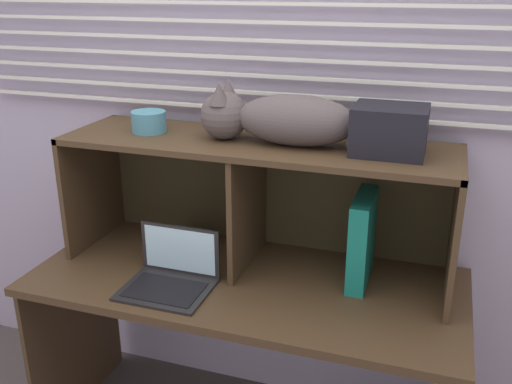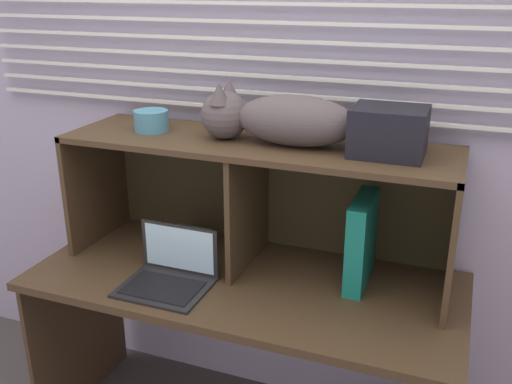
# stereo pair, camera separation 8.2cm
# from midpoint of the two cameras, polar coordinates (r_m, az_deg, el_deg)

# --- Properties ---
(back_panel_with_blinds) EXTENTS (4.40, 0.08, 2.50)m
(back_panel_with_blinds) POSITION_cam_midpoint_polar(r_m,az_deg,el_deg) (2.23, 3.40, 7.52)
(back_panel_with_blinds) COLOR #AFA8BF
(back_panel_with_blinds) RESTS_ON ground
(desk) EXTENTS (1.55, 0.67, 0.74)m
(desk) POSITION_cam_midpoint_polar(r_m,az_deg,el_deg) (2.16, -0.08, -11.81)
(desk) COLOR #42301D
(desk) RESTS_ON ground
(hutch_shelf_unit) EXTENTS (1.40, 0.41, 0.48)m
(hutch_shelf_unit) POSITION_cam_midpoint_polar(r_m,az_deg,el_deg) (2.09, 1.39, 1.53)
(hutch_shelf_unit) COLOR #42301D
(hutch_shelf_unit) RESTS_ON desk
(cat) EXTENTS (0.73, 0.18, 0.21)m
(cat) POSITION_cam_midpoint_polar(r_m,az_deg,el_deg) (1.96, 3.45, 7.26)
(cat) COLOR #514947
(cat) RESTS_ON hutch_shelf_unit
(laptop) EXTENTS (0.30, 0.25, 0.19)m
(laptop) POSITION_cam_midpoint_polar(r_m,az_deg,el_deg) (2.05, -7.48, -8.15)
(laptop) COLOR black
(laptop) RESTS_ON desk
(binder_upright) EXTENTS (0.06, 0.26, 0.32)m
(binder_upright) POSITION_cam_midpoint_polar(r_m,az_deg,el_deg) (2.03, 11.59, -4.81)
(binder_upright) COLOR #147965
(binder_upright) RESTS_ON desk
(book_stack) EXTENTS (0.16, 0.24, 0.06)m
(book_stack) POSITION_cam_midpoint_polar(r_m,az_deg,el_deg) (2.28, -6.34, -5.12)
(book_stack) COLOR tan
(book_stack) RESTS_ON desk
(small_basket) EXTENTS (0.13, 0.13, 0.08)m
(small_basket) POSITION_cam_midpoint_polar(r_m,az_deg,el_deg) (2.17, -9.32, 7.01)
(small_basket) COLOR teal
(small_basket) RESTS_ON hutch_shelf_unit
(storage_box) EXTENTS (0.23, 0.20, 0.16)m
(storage_box) POSITION_cam_midpoint_polar(r_m,az_deg,el_deg) (1.89, 14.29, 5.85)
(storage_box) COLOR black
(storage_box) RESTS_ON hutch_shelf_unit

